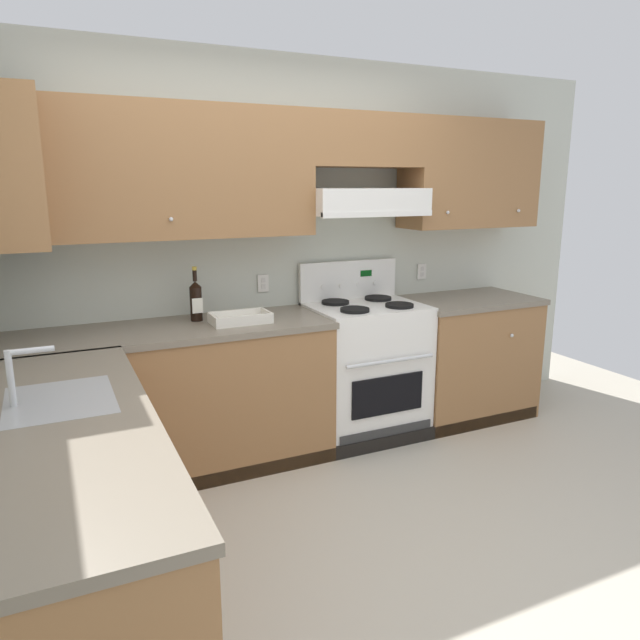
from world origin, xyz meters
The scene contains 7 objects.
ground_plane centered at (0.00, 0.00, 0.00)m, with size 7.04×7.04×0.00m, color #B2AA99.
wall_back centered at (0.40, 1.53, 1.48)m, with size 4.68×0.57×2.55m.
counter_back_run centered at (0.14, 1.24, 0.45)m, with size 3.60×0.65×0.91m.
counter_left_run centered at (-1.24, 0.00, 0.46)m, with size 0.63×1.91×1.13m.
stove centered at (0.71, 1.25, 0.48)m, with size 0.76×0.62×1.20m.
wine_bottle centered at (-0.43, 1.36, 1.04)m, with size 0.07×0.08×0.34m.
bowl centered at (-0.20, 1.19, 0.93)m, with size 0.36×0.21×0.06m.
Camera 1 is at (-1.25, -2.17, 1.73)m, focal length 33.13 mm.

